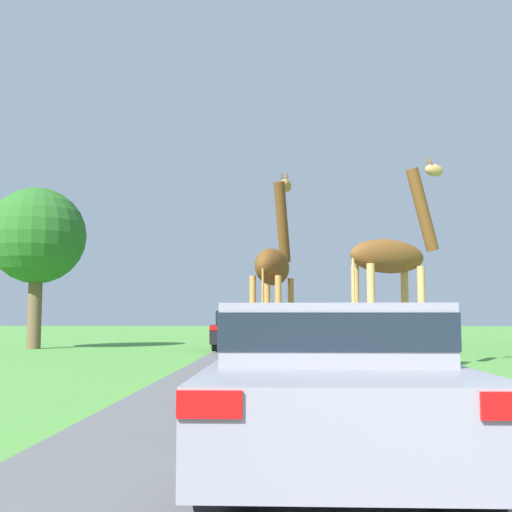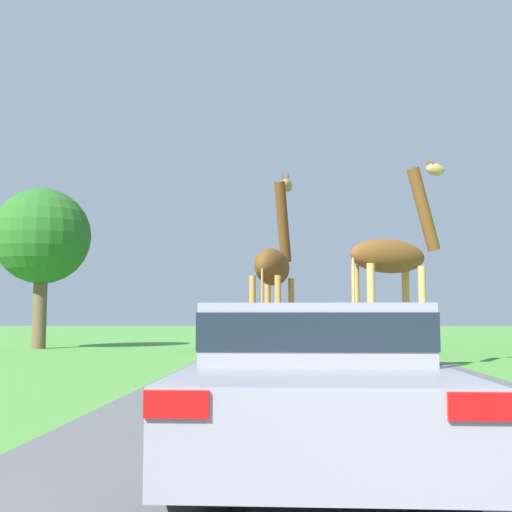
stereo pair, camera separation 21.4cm
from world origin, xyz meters
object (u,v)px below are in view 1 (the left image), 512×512
object	(u,v)px
giraffe_near_road	(274,267)
tree_centre_back	(37,237)
giraffe_companion	(393,262)
car_queue_left	(336,328)
car_far_ahead	(374,330)
car_lead_maroon	(328,377)
car_queue_right	(239,329)

from	to	relation	value
giraffe_near_road	tree_centre_back	size ratio (longest dim) A/B	0.77
giraffe_companion	tree_centre_back	distance (m)	15.24
car_queue_left	car_far_ahead	size ratio (longest dim) A/B	1.07
giraffe_near_road	car_lead_maroon	distance (m)	9.21
car_queue_left	giraffe_near_road	bearing A→B (deg)	-100.11
car_lead_maroon	car_far_ahead	world-z (taller)	car_far_ahead
giraffe_companion	car_queue_left	xyz separation A→B (m)	(-0.07, 14.69, -1.79)
car_queue_right	car_far_ahead	size ratio (longest dim) A/B	1.07
car_far_ahead	car_lead_maroon	bearing A→B (deg)	-99.35
giraffe_near_road	tree_centre_back	world-z (taller)	tree_centre_back
car_lead_maroon	car_queue_right	world-z (taller)	car_queue_right
car_queue_right	car_lead_maroon	bearing A→B (deg)	-84.00
giraffe_companion	tree_centre_back	world-z (taller)	tree_centre_back
car_queue_right	car_far_ahead	world-z (taller)	car_far_ahead
giraffe_companion	car_far_ahead	distance (m)	7.84
giraffe_companion	car_far_ahead	bearing A→B (deg)	143.07
giraffe_companion	car_queue_left	size ratio (longest dim) A/B	1.11
giraffe_near_road	tree_centre_back	distance (m)	13.43
car_queue_right	giraffe_near_road	bearing A→B (deg)	-81.68
car_lead_maroon	giraffe_companion	bearing A→B (deg)	76.83
car_far_ahead	tree_centre_back	bearing A→B (deg)	172.44
car_queue_left	car_far_ahead	bearing A→B (deg)	-84.55
car_lead_maroon	car_queue_left	size ratio (longest dim) A/B	0.95
giraffe_near_road	car_lead_maroon	bearing A→B (deg)	-72.57
giraffe_near_road	car_queue_right	xyz separation A→B (m)	(-1.41, 9.64, -1.57)
giraffe_near_road	car_queue_right	bearing A→B (deg)	112.25
tree_centre_back	car_far_ahead	bearing A→B (deg)	-7.56
giraffe_companion	giraffe_near_road	bearing A→B (deg)	-116.15
car_lead_maroon	tree_centre_back	distance (m)	21.33
car_lead_maroon	tree_centre_back	bearing A→B (deg)	117.64
giraffe_near_road	giraffe_companion	world-z (taller)	giraffe_companion
giraffe_companion	car_far_ahead	size ratio (longest dim) A/B	1.19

